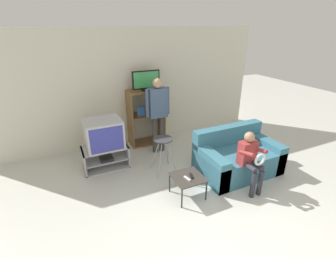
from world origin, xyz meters
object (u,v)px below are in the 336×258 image
object	(u,v)px
snack_table	(188,179)
person_seated_child	(250,157)
television_flat	(146,81)
remote_control_white	(187,178)
couch	(237,158)
person_standing_adult	(158,109)
media_shelf	(146,117)
remote_control_black	(191,176)
tv_stand	(106,157)
folding_stool	(163,145)
television_main	(104,134)

from	to	relation	value
snack_table	person_seated_child	distance (m)	1.10
television_flat	remote_control_white	size ratio (longest dim) A/B	4.34
couch	person_standing_adult	size ratio (longest dim) A/B	0.92
media_shelf	couch	xyz separation A→B (m)	(1.14, -1.90, -0.37)
media_shelf	remote_control_black	xyz separation A→B (m)	(-0.03, -2.18, -0.27)
remote_control_white	couch	bearing A→B (deg)	2.30
tv_stand	television_flat	xyz separation A→B (m)	(1.15, 0.68, 1.28)
television_flat	folding_stool	xyz separation A→B (m)	(-0.17, -1.30, -0.92)
remote_control_black	person_standing_adult	world-z (taller)	person_standing_adult
tv_stand	television_main	distance (m)	0.50
television_main	person_seated_child	distance (m)	2.68
television_main	couch	size ratio (longest dim) A/B	0.45
tv_stand	television_main	size ratio (longest dim) A/B	1.27
television_flat	tv_stand	bearing A→B (deg)	-149.27
television_flat	couch	size ratio (longest dim) A/B	0.41
television_main	television_flat	world-z (taller)	television_flat
folding_stool	person_seated_child	xyz separation A→B (m)	(1.08, -1.10, 0.05)
remote_control_black	couch	size ratio (longest dim) A/B	0.10
tv_stand	person_seated_child	world-z (taller)	person_seated_child
remote_control_white	couch	size ratio (longest dim) A/B	0.10
tv_stand	couch	distance (m)	2.55
remote_control_white	tv_stand	bearing A→B (deg)	111.46
media_shelf	person_seated_child	world-z (taller)	media_shelf
television_main	media_shelf	world-z (taller)	media_shelf
television_main	snack_table	distance (m)	1.84
folding_stool	couch	distance (m)	1.43
television_main	remote_control_white	bearing A→B (deg)	-57.36
person_standing_adult	snack_table	bearing A→B (deg)	-96.05
person_seated_child	person_standing_adult	bearing A→B (deg)	114.17
remote_control_white	snack_table	bearing A→B (deg)	39.93
couch	television_flat	bearing A→B (deg)	120.52
television_main	person_seated_child	world-z (taller)	person_seated_child
couch	person_seated_child	xyz separation A→B (m)	(-0.20, -0.52, 0.33)
remote_control_black	media_shelf	bearing A→B (deg)	104.15
remote_control_white	folding_stool	bearing A→B (deg)	79.43
snack_table	television_main	bearing A→B (deg)	124.47
folding_stool	couch	xyz separation A→B (m)	(1.28, -0.58, -0.28)
remote_control_black	snack_table	bearing A→B (deg)	-179.24
media_shelf	remote_control_white	bearing A→B (deg)	-93.30
couch	remote_control_black	bearing A→B (deg)	-166.36
folding_stool	television_flat	bearing A→B (deg)	82.39
remote_control_white	person_seated_child	bearing A→B (deg)	-22.82
person_seated_child	television_main	bearing A→B (deg)	139.66
tv_stand	person_standing_adult	size ratio (longest dim) A/B	0.53
media_shelf	person_standing_adult	bearing A→B (deg)	-80.86
snack_table	tv_stand	bearing A→B (deg)	125.08
television_flat	person_standing_adult	size ratio (longest dim) A/B	0.38
tv_stand	television_flat	size ratio (longest dim) A/B	1.38
snack_table	television_flat	bearing A→B (deg)	86.87
remote_control_white	person_standing_adult	world-z (taller)	person_standing_adult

